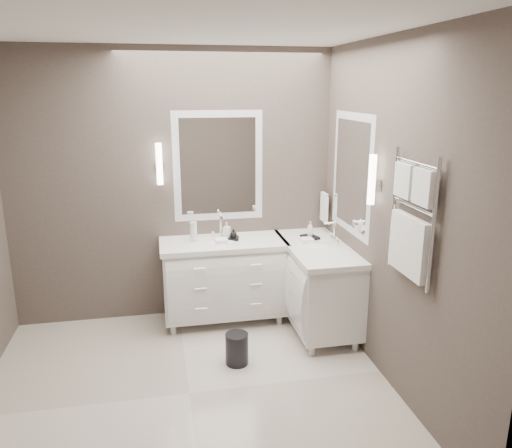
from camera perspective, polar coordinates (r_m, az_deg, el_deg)
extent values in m
cube|color=beige|center=(4.16, -7.64, -18.66)|extent=(3.20, 3.00, 0.01)
cube|color=white|center=(3.48, -9.33, 21.65)|extent=(3.20, 3.00, 0.01)
cube|color=#4B413C|center=(5.05, -9.39, 4.15)|extent=(3.20, 0.01, 2.70)
cube|color=#4B413C|center=(2.18, -6.07, -10.93)|extent=(3.20, 0.01, 2.70)
cube|color=#4B413C|center=(3.99, 15.23, 0.86)|extent=(0.01, 3.00, 2.70)
cube|color=white|center=(5.07, -3.71, -6.25)|extent=(1.20, 0.55, 0.70)
cube|color=white|center=(4.94, -3.78, -2.20)|extent=(1.24, 0.59, 0.05)
ellipsoid|color=white|center=(4.95, -3.78, -2.37)|extent=(0.36, 0.28, 0.12)
cylinder|color=white|center=(5.06, -4.05, -0.21)|extent=(0.02, 0.02, 0.22)
cube|color=white|center=(4.96, 6.95, -6.83)|extent=(0.55, 1.20, 0.70)
cube|color=white|center=(4.83, 7.10, -2.71)|extent=(0.59, 1.24, 0.05)
ellipsoid|color=white|center=(4.84, 7.09, -2.88)|extent=(0.36, 0.28, 0.12)
cylinder|color=white|center=(4.84, 8.94, -1.06)|extent=(0.02, 0.02, 0.22)
cube|color=white|center=(5.04, -4.33, 6.58)|extent=(0.90, 0.02, 1.10)
cube|color=white|center=(5.04, -4.33, 6.58)|extent=(0.77, 0.02, 0.96)
cube|color=white|center=(4.66, 10.86, 5.65)|extent=(0.02, 0.90, 1.10)
cube|color=white|center=(4.66, 10.86, 5.65)|extent=(0.02, 0.90, 0.96)
cube|color=white|center=(4.94, -10.97, 6.17)|extent=(0.05, 0.05, 0.10)
cylinder|color=white|center=(4.93, -11.00, 6.75)|extent=(0.06, 0.06, 0.40)
cube|color=white|center=(4.11, 13.07, 4.27)|extent=(0.05, 0.05, 0.10)
cylinder|color=white|center=(4.10, 13.11, 4.95)|extent=(0.06, 0.06, 0.40)
cylinder|color=white|center=(5.21, 7.96, 3.43)|extent=(0.02, 0.22, 0.02)
cube|color=white|center=(5.24, 7.80, 1.93)|extent=(0.03, 0.17, 0.30)
cylinder|color=white|center=(3.38, 19.62, -0.34)|extent=(0.03, 0.03, 0.90)
cylinder|color=white|center=(3.84, 15.48, 1.82)|extent=(0.03, 0.03, 0.90)
cube|color=white|center=(3.44, 18.67, 3.97)|extent=(0.06, 0.22, 0.24)
cube|color=white|center=(3.67, 16.67, 4.78)|extent=(0.06, 0.22, 0.24)
cube|color=white|center=(3.66, 17.09, -2.38)|extent=(0.06, 0.46, 0.42)
cylinder|color=black|center=(4.43, -2.20, -14.06)|extent=(0.24, 0.24, 0.28)
cube|color=black|center=(4.97, -2.97, -1.63)|extent=(0.19, 0.16, 0.03)
cube|color=black|center=(5.03, 6.18, -1.51)|extent=(0.18, 0.21, 0.03)
cylinder|color=silver|center=(4.92, -7.15, -0.88)|extent=(0.09, 0.09, 0.19)
imported|color=white|center=(4.96, -3.36, -0.63)|extent=(0.09, 0.09, 0.15)
imported|color=black|center=(4.93, -2.59, -1.08)|extent=(0.08, 0.08, 0.09)
imported|color=white|center=(5.00, 6.21, -0.55)|extent=(0.06, 0.06, 0.15)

